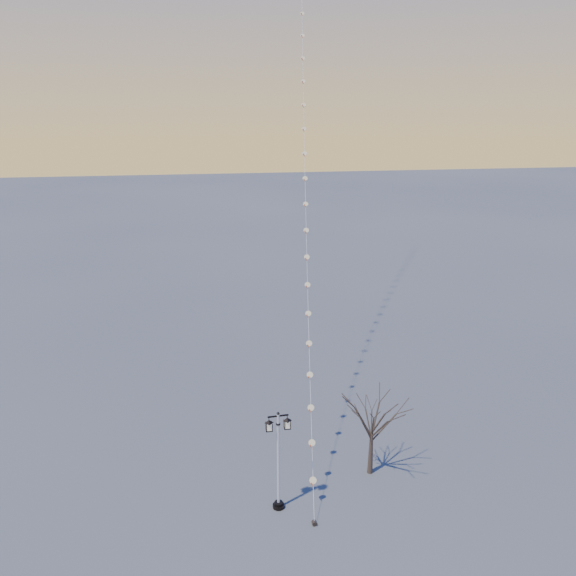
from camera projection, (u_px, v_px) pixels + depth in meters
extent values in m
plane|color=#4E504F|center=(278.00, 514.00, 27.48)|extent=(300.00, 300.00, 0.00)
cylinder|color=black|center=(279.00, 506.00, 27.95)|extent=(0.57, 0.57, 0.16)
cylinder|color=black|center=(279.00, 503.00, 27.91)|extent=(0.41, 0.41, 0.14)
cylinder|color=silver|center=(278.00, 459.00, 27.17)|extent=(0.13, 0.13, 4.80)
cylinder|color=black|center=(278.00, 424.00, 26.63)|extent=(0.20, 0.20, 0.06)
cube|color=black|center=(278.00, 416.00, 26.51)|extent=(0.97, 0.12, 0.06)
sphere|color=black|center=(278.00, 414.00, 26.47)|extent=(0.14, 0.14, 0.14)
pyramid|color=black|center=(269.00, 420.00, 26.46)|extent=(0.45, 0.45, 0.14)
cube|color=beige|center=(269.00, 426.00, 26.55)|extent=(0.27, 0.27, 0.35)
cube|color=black|center=(269.00, 430.00, 26.61)|extent=(0.31, 0.31, 0.04)
pyramid|color=black|center=(287.00, 418.00, 26.65)|extent=(0.45, 0.45, 0.14)
cube|color=beige|center=(287.00, 424.00, 26.74)|extent=(0.27, 0.27, 0.35)
cube|color=black|center=(287.00, 428.00, 26.80)|extent=(0.31, 0.31, 0.04)
cone|color=#3A2E23|center=(371.00, 452.00, 30.29)|extent=(0.29, 0.29, 2.46)
cylinder|color=black|center=(314.00, 523.00, 26.76)|extent=(0.22, 0.22, 0.22)
cylinder|color=black|center=(314.00, 522.00, 26.75)|extent=(0.03, 0.03, 0.28)
cone|color=orange|center=(304.00, 78.00, 40.74)|extent=(0.09, 0.09, 0.31)
cylinder|color=white|center=(314.00, 513.00, 26.59)|extent=(0.02, 0.02, 0.89)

